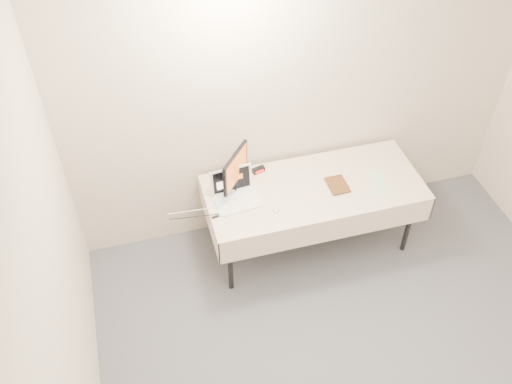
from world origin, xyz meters
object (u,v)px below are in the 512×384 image
object	(u,v)px
table	(314,192)
book	(329,178)
monitor	(235,170)
laptop	(235,192)

from	to	relation	value
table	book	xyz separation A→B (m)	(0.11, -0.05, 0.17)
book	table	bearing A→B (deg)	157.10
table	monitor	world-z (taller)	monitor
monitor	table	bearing A→B (deg)	-60.74
monitor	book	bearing A→B (deg)	-62.53
monitor	book	size ratio (longest dim) A/B	1.88
table	laptop	size ratio (longest dim) A/B	4.89
laptop	monitor	xyz separation A→B (m)	(0.03, 0.07, 0.18)
table	book	distance (m)	0.21
table	monitor	size ratio (longest dim) A/B	4.49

